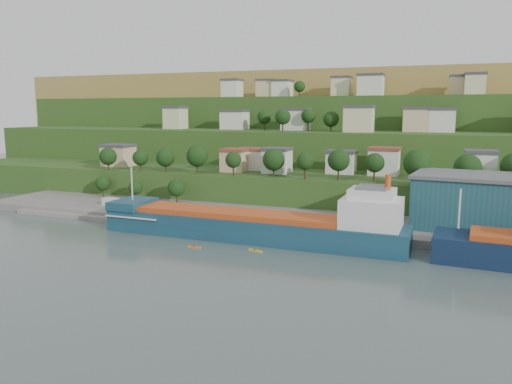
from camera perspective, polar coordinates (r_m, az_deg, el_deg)
The scene contains 10 objects.
ground at distance 106.01m, azimuth -1.85°, elevation -6.80°, with size 500.00×500.00×0.00m, color #485855.
quay at distance 126.89m, azimuth 11.52°, elevation -4.28°, with size 220.00×26.00×4.00m, color slate.
pebble_beach at distance 152.39m, azimuth -17.95°, elevation -2.28°, with size 40.00×18.00×2.40m, color slate.
hillside at distance 267.17m, azimuth 12.29°, elevation 2.79°, with size 360.00×210.67×96.00m.
cargo_ship_near at distance 114.56m, azimuth 0.34°, elevation -4.05°, with size 71.74×12.19×18.41m.
warehouse at distance 126.94m, azimuth 24.56°, elevation -1.05°, with size 32.97×22.41×12.80m.
caravan at distance 151.38m, azimuth -16.06°, elevation -1.24°, with size 6.24×2.60×2.91m, color white.
dinghy at distance 143.02m, azimuth -13.29°, elevation -2.16°, with size 3.89×1.46×0.78m, color silver.
kayak_orange at distance 109.58m, azimuth -7.10°, elevation -6.19°, with size 3.38×0.66×0.84m.
kayak_yellow at distance 106.18m, azimuth -0.09°, elevation -6.63°, with size 3.32×1.43×0.82m.
Camera 1 is at (39.50, -93.89, 29.37)m, focal length 35.00 mm.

